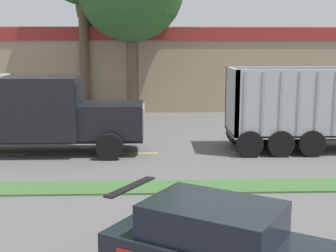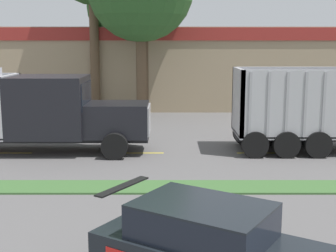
{
  "view_description": "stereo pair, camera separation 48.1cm",
  "coord_description": "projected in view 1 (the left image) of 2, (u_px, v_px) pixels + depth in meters",
  "views": [
    {
      "loc": [
        1.97,
        -3.7,
        4.47
      ],
      "look_at": [
        2.47,
        9.44,
        2.11
      ],
      "focal_mm": 50.0,
      "sensor_mm": 36.0,
      "label": 1
    },
    {
      "loc": [
        2.46,
        -3.71,
        4.47
      ],
      "look_at": [
        2.47,
        9.44,
        2.11
      ],
      "focal_mm": 50.0,
      "sensor_mm": 36.0,
      "label": 2
    }
  ],
  "objects": [
    {
      "name": "centre_line_5",
      "position": [
        260.0,
        152.0,
        19.26
      ],
      "size": [
        2.4,
        0.14,
        0.01
      ],
      "primitive_type": "cube",
      "color": "yellow",
      "rests_on": "ground_plane"
    },
    {
      "name": "store_building_backdrop",
      "position": [
        68.0,
        66.0,
        35.28
      ],
      "size": [
        41.36,
        12.1,
        5.43
      ],
      "color": "#9E896B",
      "rests_on": "ground_plane"
    },
    {
      "name": "rally_car",
      "position": [
        222.0,
        249.0,
        8.23
      ],
      "size": [
        4.55,
        3.81,
        1.73
      ],
      "color": "black",
      "rests_on": "ground_plane"
    },
    {
      "name": "dump_truck_lead",
      "position": [
        27.0,
        114.0,
        18.82
      ],
      "size": [
        11.21,
        2.84,
        3.52
      ],
      "color": "black",
      "rests_on": "ground_plane"
    },
    {
      "name": "tree_behind_left",
      "position": [
        111.0,
        0.0,
        30.3
      ],
      "size": [
        4.63,
        4.63,
        10.21
      ],
      "color": "brown",
      "rests_on": "ground_plane"
    },
    {
      "name": "centre_line_4",
      "position": [
        129.0,
        153.0,
        19.06
      ],
      "size": [
        2.4,
        0.14,
        0.01
      ],
      "primitive_type": "cube",
      "color": "yellow",
      "rests_on": "ground_plane"
    },
    {
      "name": "grass_verge",
      "position": [
        87.0,
        188.0,
        14.44
      ],
      "size": [
        120.0,
        1.31,
        0.06
      ],
      "primitive_type": "cube",
      "color": "#3D6633",
      "rests_on": "ground_plane"
    }
  ]
}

